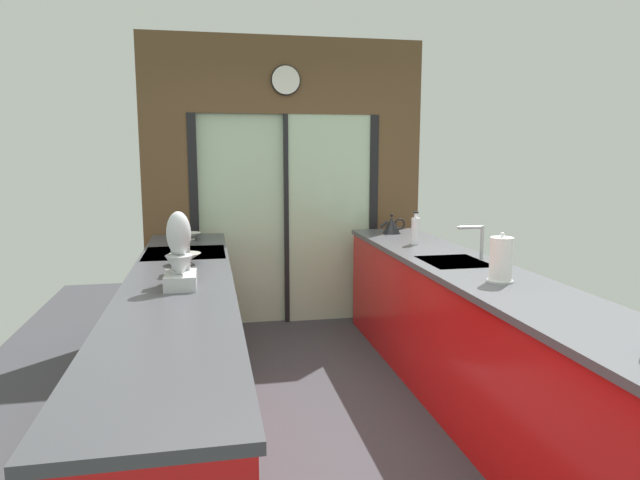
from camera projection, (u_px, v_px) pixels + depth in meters
ground_plane at (323, 399)px, 3.84m from camera, size 5.04×7.60×0.02m
back_wall_unit at (286, 165)px, 5.35m from camera, size 2.64×0.12×2.70m
left_counter_run at (180, 368)px, 3.14m from camera, size 0.62×3.80×0.92m
right_counter_run at (470, 338)px, 3.65m from camera, size 0.62×3.80×0.92m
sink_faucet at (477, 237)px, 3.82m from camera, size 0.19×0.02×0.24m
oven_range at (187, 314)px, 4.22m from camera, size 0.60×0.60×0.92m
mixing_bowl_near at (185, 258)px, 3.72m from camera, size 0.21×0.21×0.07m
mixing_bowl_far at (190, 236)px, 4.75m from camera, size 0.19×0.19×0.06m
knife_block at (183, 257)px, 3.44m from camera, size 0.08×0.14×0.26m
stand_mixer at (180, 258)px, 3.06m from camera, size 0.17×0.27×0.42m
kettle at (392, 225)px, 5.10m from camera, size 0.24×0.16×0.18m
soap_bottle_far at (416, 230)px, 4.51m from camera, size 0.07×0.07×0.26m
paper_towel_roll at (501, 260)px, 3.20m from camera, size 0.15×0.15×0.29m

